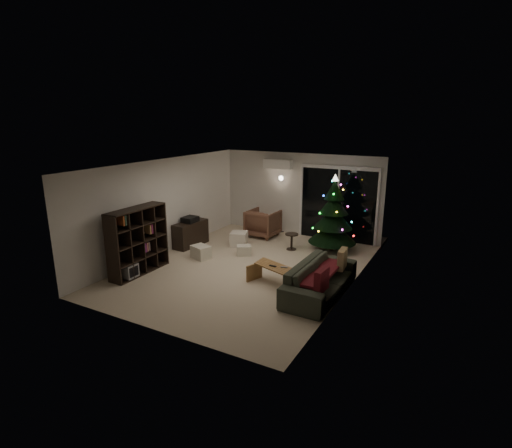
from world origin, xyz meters
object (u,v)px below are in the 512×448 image
at_px(sofa, 320,279).
at_px(christmas_tree, 333,213).
at_px(armchair, 263,223).
at_px(coffee_table, 279,276).
at_px(bookshelf, 132,240).
at_px(media_cabinet, 191,234).

distance_m(sofa, christmas_tree, 2.96).
bearing_deg(armchair, coffee_table, 124.79).
xyz_separation_m(bookshelf, armchair, (1.36, 3.98, -0.37)).
relative_size(bookshelf, armchair, 1.73).
bearing_deg(media_cabinet, armchair, 55.57).
relative_size(sofa, coffee_table, 1.77).
bearing_deg(media_cabinet, christmas_tree, 25.71).
bearing_deg(bookshelf, coffee_table, 16.22).
height_order(media_cabinet, sofa, media_cabinet).
distance_m(armchair, sofa, 4.24).
distance_m(sofa, coffee_table, 0.95).
distance_m(bookshelf, media_cabinet, 2.22).
bearing_deg(sofa, christmas_tree, 14.32).
height_order(bookshelf, armchair, bookshelf).
height_order(bookshelf, sofa, bookshelf).
bearing_deg(coffee_table, media_cabinet, 178.73).
xyz_separation_m(armchair, christmas_tree, (2.26, -0.26, 0.64)).
height_order(media_cabinet, armchair, armchair).
relative_size(media_cabinet, sofa, 0.49).
distance_m(armchair, coffee_table, 3.67).
bearing_deg(sofa, bookshelf, 102.90).
distance_m(media_cabinet, armchair, 2.26).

